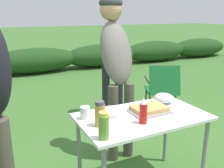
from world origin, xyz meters
name	(u,v)px	position (x,y,z in m)	size (l,w,h in m)	color
shrub_hedge	(35,61)	(0.00, 5.28, 0.34)	(14.40, 0.90, 0.68)	#1E4219
folding_table	(142,124)	(0.00, 0.00, 0.66)	(1.10, 0.64, 0.74)	white
food_tray	(149,109)	(0.09, 0.03, 0.77)	(0.33, 0.25, 0.06)	#9E9EA3
plate_stack	(113,112)	(-0.22, 0.13, 0.76)	(0.23, 0.23, 0.04)	white
mixing_bowl	(164,98)	(0.36, 0.18, 0.79)	(0.19, 0.19, 0.09)	silver
paper_cup_stack	(85,113)	(-0.46, 0.15, 0.79)	(0.08, 0.08, 0.11)	white
relish_jar	(104,126)	(-0.47, -0.23, 0.84)	(0.07, 0.07, 0.20)	olive
spice_jar	(100,114)	(-0.41, -0.02, 0.84)	(0.08, 0.08, 0.20)	#B2893D
ketchup_bottle	(143,111)	(-0.08, -0.13, 0.84)	(0.06, 0.06, 0.21)	red
standing_person_in_olive_jacket	(116,57)	(0.10, 0.69, 1.13)	(0.35, 0.50, 1.76)	#4C473D
standing_person_in_dark_puffer	(113,50)	(0.58, 1.73, 1.05)	(0.46, 0.40, 1.70)	black
camp_chair_green_behind_table	(162,87)	(1.26, 1.35, 0.47)	(0.67, 0.73, 0.83)	#19602D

